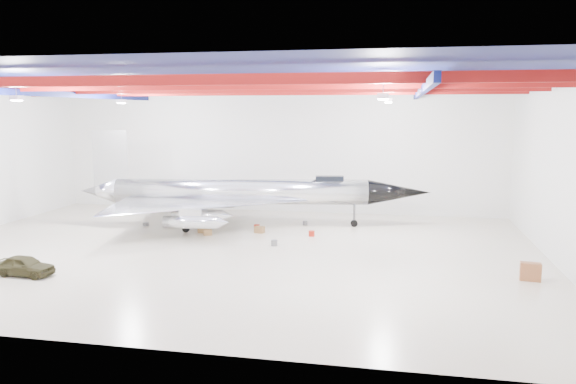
# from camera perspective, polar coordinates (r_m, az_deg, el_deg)

# --- Properties ---
(floor) EXTENTS (40.00, 40.00, 0.00)m
(floor) POSITION_cam_1_polar(r_m,az_deg,el_deg) (36.68, -6.35, -5.97)
(floor) COLOR beige
(floor) RESTS_ON ground
(wall_back) EXTENTS (40.00, 0.00, 40.00)m
(wall_back) POSITION_cam_1_polar(r_m,az_deg,el_deg) (50.17, -1.26, 4.29)
(wall_back) COLOR silver
(wall_back) RESTS_ON floor
(wall_right) EXTENTS (0.00, 30.00, 30.00)m
(wall_right) POSITION_cam_1_polar(r_m,az_deg,el_deg) (35.24, 26.24, 1.72)
(wall_right) COLOR silver
(wall_right) RESTS_ON floor
(ceiling) EXTENTS (40.00, 40.00, 0.00)m
(ceiling) POSITION_cam_1_polar(r_m,az_deg,el_deg) (35.61, -6.64, 11.45)
(ceiling) COLOR #0A0F38
(ceiling) RESTS_ON wall_back
(ceiling_structure) EXTENTS (39.50, 29.50, 1.08)m
(ceiling_structure) POSITION_cam_1_polar(r_m,az_deg,el_deg) (35.58, -6.62, 10.36)
(ceiling_structure) COLOR maroon
(ceiling_structure) RESTS_ON ceiling
(jet_aircraft) EXTENTS (27.30, 17.94, 7.47)m
(jet_aircraft) POSITION_cam_1_polar(r_m,az_deg,el_deg) (43.88, -4.81, -0.33)
(jet_aircraft) COLOR silver
(jet_aircraft) RESTS_ON floor
(jeep) EXTENTS (3.39, 1.52, 1.13)m
(jeep) POSITION_cam_1_polar(r_m,az_deg,el_deg) (34.28, -25.19, -6.78)
(jeep) COLOR #312E18
(jeep) RESTS_ON floor
(desk) EXTENTS (1.12, 0.66, 0.97)m
(desk) POSITION_cam_1_polar(r_m,az_deg,el_deg) (32.86, 23.41, -7.44)
(desk) COLOR brown
(desk) RESTS_ON floor
(crate_ply) EXTENTS (0.73, 0.67, 0.41)m
(crate_ply) POSITION_cam_1_polar(r_m,az_deg,el_deg) (41.36, -8.16, -4.08)
(crate_ply) COLOR olive
(crate_ply) RESTS_ON floor
(toolbox_red) EXTENTS (0.39, 0.31, 0.27)m
(toolbox_red) POSITION_cam_1_polar(r_m,az_deg,el_deg) (43.53, -3.18, -3.48)
(toolbox_red) COLOR #A91F10
(toolbox_red) RESTS_ON floor
(engine_drum) EXTENTS (0.49, 0.49, 0.39)m
(engine_drum) POSITION_cam_1_polar(r_m,az_deg,el_deg) (37.80, -1.41, -5.19)
(engine_drum) COLOR #59595B
(engine_drum) RESTS_ON floor
(parts_bin) EXTENTS (0.77, 0.66, 0.47)m
(parts_bin) POSITION_cam_1_polar(r_m,az_deg,el_deg) (41.77, -2.92, -3.84)
(parts_bin) COLOR olive
(parts_bin) RESTS_ON floor
(crate_small) EXTENTS (0.43, 0.37, 0.27)m
(crate_small) POSITION_cam_1_polar(r_m,az_deg,el_deg) (45.69, -14.26, -3.16)
(crate_small) COLOR #59595B
(crate_small) RESTS_ON floor
(tool_chest) EXTENTS (0.55, 0.55, 0.39)m
(tool_chest) POSITION_cam_1_polar(r_m,az_deg,el_deg) (40.64, 2.41, -4.23)
(tool_chest) COLOR #A91F10
(tool_chest) RESTS_ON floor
(oil_barrel) EXTENTS (0.64, 0.52, 0.44)m
(oil_barrel) POSITION_cam_1_polar(r_m,az_deg,el_deg) (42.24, -8.67, -3.81)
(oil_barrel) COLOR olive
(oil_barrel) RESTS_ON floor
(spares_box) EXTENTS (0.40, 0.40, 0.33)m
(spares_box) POSITION_cam_1_polar(r_m,az_deg,el_deg) (44.51, 1.75, -3.17)
(spares_box) COLOR #59595B
(spares_box) RESTS_ON floor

